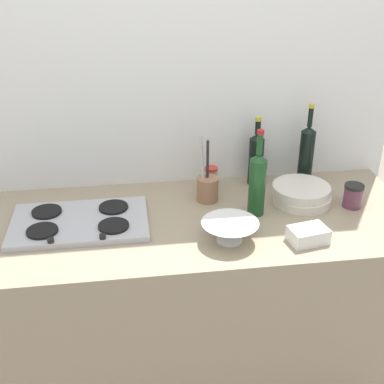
{
  "coord_description": "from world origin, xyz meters",
  "views": [
    {
      "loc": [
        -0.24,
        -1.7,
        1.91
      ],
      "look_at": [
        0.0,
        0.0,
        1.02
      ],
      "focal_mm": 47.47,
      "sensor_mm": 36.0,
      "label": 1
    }
  ],
  "objects": [
    {
      "name": "condiment_jar_rear",
      "position": [
        0.12,
        0.26,
        0.95
      ],
      "size": [
        0.06,
        0.06,
        0.1
      ],
      "color": "#9E998C",
      "rests_on": "counter_block"
    },
    {
      "name": "wine_bottle_mid_left",
      "position": [
        0.54,
        0.25,
        1.04
      ],
      "size": [
        0.06,
        0.06,
        0.36
      ],
      "color": "black",
      "rests_on": "counter_block"
    },
    {
      "name": "wine_bottle_leftmost",
      "position": [
        0.32,
        0.28,
        1.02
      ],
      "size": [
        0.07,
        0.07,
        0.31
      ],
      "color": "black",
      "rests_on": "counter_block"
    },
    {
      "name": "utensil_crock",
      "position": [
        0.09,
        0.15,
        0.96
      ],
      "size": [
        0.09,
        0.09,
        0.28
      ],
      "color": "#996B4C",
      "rests_on": "counter_block"
    },
    {
      "name": "ground_plane",
      "position": [
        0.0,
        0.0,
        0.0
      ],
      "size": [
        6.0,
        6.0,
        0.0
      ],
      "primitive_type": "plane",
      "color": "gray",
      "rests_on": "ground"
    },
    {
      "name": "backsplash_panel",
      "position": [
        0.0,
        0.38,
        1.19
      ],
      "size": [
        1.9,
        0.06,
        2.39
      ],
      "primitive_type": "cube",
      "color": "white",
      "rests_on": "ground"
    },
    {
      "name": "mixing_bowl",
      "position": [
        0.11,
        -0.17,
        0.94
      ],
      "size": [
        0.21,
        0.21,
        0.08
      ],
      "color": "white",
      "rests_on": "counter_block"
    },
    {
      "name": "wine_bottle_mid_right",
      "position": [
        0.26,
        0.01,
        1.04
      ],
      "size": [
        0.07,
        0.07,
        0.35
      ],
      "color": "#19471E",
      "rests_on": "counter_block"
    },
    {
      "name": "counter_block",
      "position": [
        0.0,
        0.0,
        0.45
      ],
      "size": [
        1.8,
        0.7,
        0.9
      ],
      "primitive_type": "cube",
      "color": "tan",
      "rests_on": "ground"
    },
    {
      "name": "plate_stack",
      "position": [
        0.47,
        0.08,
        0.94
      ],
      "size": [
        0.24,
        0.24,
        0.08
      ],
      "color": "silver",
      "rests_on": "counter_block"
    },
    {
      "name": "stovetop_hob",
      "position": [
        -0.43,
        0.01,
        0.91
      ],
      "size": [
        0.52,
        0.32,
        0.04
      ],
      "color": "#B2B2B7",
      "rests_on": "counter_block"
    },
    {
      "name": "condiment_jar_front",
      "position": [
        0.66,
        0.01,
        0.95
      ],
      "size": [
        0.08,
        0.08,
        0.1
      ],
      "color": "#66384C",
      "rests_on": "counter_block"
    },
    {
      "name": "butter_dish",
      "position": [
        0.39,
        -0.22,
        0.93
      ],
      "size": [
        0.15,
        0.12,
        0.06
      ],
      "primitive_type": "cube",
      "rotation": [
        0.0,
        0.0,
        0.19
      ],
      "color": "white",
      "rests_on": "counter_block"
    }
  ]
}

